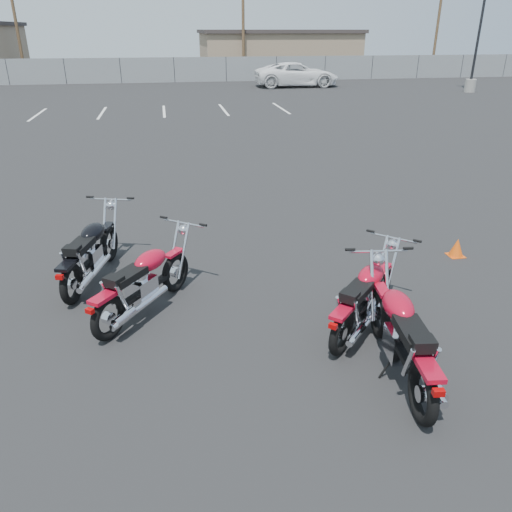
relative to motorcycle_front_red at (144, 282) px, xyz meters
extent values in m
plane|color=black|center=(1.46, -0.34, -0.49)|extent=(120.00, 120.00, 0.00)
torus|color=black|center=(0.45, 0.62, -0.18)|extent=(0.46, 0.57, 0.62)
cylinder|color=silver|center=(0.45, 0.62, -0.18)|extent=(0.18, 0.20, 0.17)
torus|color=black|center=(-0.45, -0.59, -0.18)|extent=(0.46, 0.57, 0.62)
cylinder|color=silver|center=(-0.45, -0.59, -0.18)|extent=(0.18, 0.20, 0.17)
cube|color=black|center=(0.00, 0.01, -0.14)|extent=(0.74, 0.94, 0.06)
cube|color=silver|center=(-0.03, -0.03, -0.08)|extent=(0.47, 0.49, 0.31)
cylinder|color=silver|center=(-0.03, -0.03, 0.11)|extent=(0.32, 0.33, 0.27)
ellipsoid|color=#AE0A22|center=(0.11, 0.16, 0.26)|extent=(0.61, 0.67, 0.27)
cube|color=black|center=(-0.19, -0.24, 0.24)|extent=(0.56, 0.62, 0.10)
cube|color=black|center=(-0.34, -0.44, 0.28)|extent=(0.29, 0.29, 0.12)
cube|color=#AE0A22|center=(-0.47, -0.61, 0.15)|extent=(0.41, 0.46, 0.05)
cube|color=#AE0A22|center=(0.45, 0.62, 0.15)|extent=(0.32, 0.36, 0.04)
cylinder|color=silver|center=(-0.26, -0.54, 0.08)|extent=(0.16, 0.18, 0.41)
cylinder|color=silver|center=(-0.46, -0.39, 0.08)|extent=(0.16, 0.18, 0.41)
cylinder|color=silver|center=(-0.06, -0.34, -0.20)|extent=(0.76, 0.97, 0.13)
cylinder|color=silver|center=(-0.26, -0.60, -0.18)|extent=(0.32, 0.37, 0.14)
cylinder|color=silver|center=(0.60, 0.66, 0.15)|extent=(0.28, 0.36, 0.82)
cylinder|color=silver|center=(0.45, 0.77, 0.15)|extent=(0.28, 0.36, 0.82)
sphere|color=silver|center=(0.62, 0.85, 0.42)|extent=(0.23, 0.23, 0.17)
cylinder|color=silver|center=(0.63, 0.87, 0.53)|extent=(0.60, 0.46, 0.03)
cylinder|color=black|center=(0.91, 0.63, 0.57)|extent=(0.12, 0.10, 0.04)
cylinder|color=black|center=(0.33, 1.07, 0.57)|extent=(0.12, 0.10, 0.04)
cylinder|color=black|center=(-0.18, 0.02, -0.33)|extent=(0.15, 0.12, 0.31)
cube|color=#990505|center=(-0.63, -0.82, 0.08)|extent=(0.12, 0.11, 0.06)
torus|color=black|center=(-0.66, 1.94, -0.18)|extent=(0.28, 0.64, 0.63)
cylinder|color=silver|center=(-0.66, 1.94, -0.18)|extent=(0.15, 0.19, 0.17)
torus|color=black|center=(-1.08, 0.48, -0.18)|extent=(0.28, 0.64, 0.63)
cylinder|color=silver|center=(-1.08, 0.48, -0.18)|extent=(0.15, 0.19, 0.17)
cube|color=black|center=(-0.87, 1.21, -0.13)|extent=(0.40, 1.09, 0.06)
cube|color=silver|center=(-0.88, 1.16, -0.07)|extent=(0.39, 0.46, 0.31)
cylinder|color=silver|center=(-0.88, 1.16, 0.12)|extent=(0.27, 0.31, 0.28)
ellipsoid|color=black|center=(-0.82, 1.39, 0.26)|extent=(0.47, 0.67, 0.27)
cube|color=black|center=(-0.95, 0.91, 0.24)|extent=(0.42, 0.63, 0.10)
cube|color=black|center=(-1.03, 0.66, 0.28)|extent=(0.27, 0.24, 0.13)
cube|color=black|center=(-1.08, 0.46, 0.15)|extent=(0.30, 0.47, 0.05)
cube|color=black|center=(-0.66, 1.94, 0.15)|extent=(0.23, 0.38, 0.04)
cylinder|color=silver|center=(-0.91, 0.60, 0.09)|extent=(0.10, 0.20, 0.41)
cylinder|color=silver|center=(-1.15, 0.67, 0.09)|extent=(0.10, 0.20, 0.41)
cylinder|color=silver|center=(-0.79, 0.86, -0.20)|extent=(0.41, 1.14, 0.13)
cylinder|color=silver|center=(-0.89, 0.54, -0.18)|extent=(0.22, 0.39, 0.14)
cylinder|color=silver|center=(-0.54, 2.04, 0.16)|extent=(0.16, 0.41, 0.83)
cylinder|color=silver|center=(-0.72, 2.09, 0.16)|extent=(0.16, 0.41, 0.83)
sphere|color=silver|center=(-0.58, 2.23, 0.43)|extent=(0.21, 0.21, 0.17)
cylinder|color=silver|center=(-0.58, 2.25, 0.54)|extent=(0.71, 0.23, 0.03)
cylinder|color=black|center=(-0.23, 2.13, 0.58)|extent=(0.13, 0.07, 0.04)
cylinder|color=black|center=(-0.93, 2.33, 0.58)|extent=(0.13, 0.07, 0.04)
cylinder|color=black|center=(-1.04, 1.15, -0.33)|extent=(0.17, 0.07, 0.31)
cube|color=#990505|center=(-1.16, 0.20, 0.09)|extent=(0.12, 0.09, 0.06)
torus|color=black|center=(3.06, -1.14, -0.16)|extent=(0.20, 0.67, 0.66)
cylinder|color=silver|center=(3.06, -1.14, -0.16)|extent=(0.13, 0.19, 0.18)
torus|color=black|center=(2.86, -2.72, -0.16)|extent=(0.20, 0.67, 0.66)
cylinder|color=silver|center=(2.86, -2.72, -0.16)|extent=(0.13, 0.19, 0.18)
cube|color=black|center=(2.96, -1.93, -0.12)|extent=(0.25, 1.16, 0.07)
cube|color=silver|center=(2.96, -1.98, -0.05)|extent=(0.36, 0.45, 0.33)
cylinder|color=silver|center=(2.96, -1.98, 0.15)|extent=(0.25, 0.30, 0.29)
ellipsoid|color=#AE0A22|center=(2.99, -1.73, 0.30)|extent=(0.41, 0.68, 0.28)
cube|color=black|center=(2.92, -2.26, 0.28)|extent=(0.36, 0.64, 0.11)
cube|color=black|center=(2.89, -2.53, 0.32)|extent=(0.27, 0.23, 0.13)
cube|color=#AE0A22|center=(2.86, -2.74, 0.19)|extent=(0.25, 0.48, 0.06)
cube|color=#AE0A22|center=(3.06, -1.14, 0.19)|extent=(0.19, 0.39, 0.04)
cylinder|color=silver|center=(3.02, -2.57, 0.12)|extent=(0.08, 0.21, 0.43)
cylinder|color=silver|center=(2.75, -2.54, 0.12)|extent=(0.08, 0.21, 0.43)
cylinder|color=silver|center=(3.10, -2.28, -0.18)|extent=(0.25, 1.22, 0.14)
cylinder|color=silver|center=(3.05, -2.63, -0.16)|extent=(0.18, 0.40, 0.15)
cylinder|color=silver|center=(3.18, -1.02, 0.19)|extent=(0.10, 0.44, 0.87)
cylinder|color=silver|center=(2.98, -0.99, 0.19)|extent=(0.10, 0.44, 0.87)
sphere|color=silver|center=(3.10, -0.83, 0.48)|extent=(0.20, 0.20, 0.18)
cylinder|color=silver|center=(3.10, -0.81, 0.59)|extent=(0.77, 0.13, 0.03)
cylinder|color=black|center=(3.48, -0.88, 0.63)|extent=(0.14, 0.06, 0.04)
cylinder|color=black|center=(2.72, -0.78, 0.63)|extent=(0.14, 0.06, 0.04)
cylinder|color=black|center=(2.80, -2.02, -0.33)|extent=(0.17, 0.05, 0.33)
cube|color=#990505|center=(2.83, -3.03, 0.12)|extent=(0.12, 0.08, 0.07)
torus|color=black|center=(3.41, -0.39, -0.19)|extent=(0.49, 0.51, 0.60)
cylinder|color=silver|center=(3.41, -0.39, -0.19)|extent=(0.18, 0.18, 0.16)
torus|color=black|center=(2.43, -1.45, -0.19)|extent=(0.49, 0.51, 0.60)
cylinder|color=silver|center=(2.43, -1.45, -0.19)|extent=(0.18, 0.18, 0.16)
cube|color=black|center=(2.92, -0.92, -0.15)|extent=(0.78, 0.83, 0.06)
cube|color=silver|center=(2.89, -0.95, -0.09)|extent=(0.46, 0.47, 0.30)
cylinder|color=silver|center=(2.89, -0.95, 0.09)|extent=(0.31, 0.32, 0.26)
ellipsoid|color=#AE0A22|center=(3.04, -0.79, 0.23)|extent=(0.62, 0.63, 0.25)
cube|color=black|center=(2.72, -1.14, 0.21)|extent=(0.56, 0.58, 0.10)
cube|color=black|center=(2.55, -1.32, 0.24)|extent=(0.28, 0.28, 0.12)
cube|color=#AE0A22|center=(2.42, -1.46, 0.12)|extent=(0.42, 0.43, 0.05)
cube|color=#AE0A22|center=(3.41, -0.39, 0.12)|extent=(0.32, 0.34, 0.04)
cylinder|color=silver|center=(2.62, -1.42, 0.06)|extent=(0.16, 0.17, 0.39)
cylinder|color=silver|center=(2.44, -1.26, 0.06)|extent=(0.16, 0.17, 0.39)
cylinder|color=silver|center=(2.83, -1.25, -0.21)|extent=(0.81, 0.86, 0.13)
cylinder|color=silver|center=(2.62, -1.48, -0.19)|extent=(0.33, 0.34, 0.13)
cylinder|color=silver|center=(3.56, -0.36, 0.13)|extent=(0.30, 0.32, 0.78)
cylinder|color=silver|center=(3.43, -0.24, 0.13)|extent=(0.30, 0.32, 0.78)
sphere|color=silver|center=(3.60, -0.19, 0.38)|extent=(0.22, 0.22, 0.16)
cylinder|color=silver|center=(3.61, -0.17, 0.48)|extent=(0.53, 0.50, 0.03)
cylinder|color=black|center=(3.86, -0.42, 0.52)|extent=(0.11, 0.11, 0.04)
cylinder|color=black|center=(3.35, 0.05, 0.52)|extent=(0.11, 0.11, 0.04)
cylinder|color=black|center=(2.75, -0.90, -0.34)|extent=(0.13, 0.12, 0.30)
cube|color=#990505|center=(2.24, -1.65, 0.06)|extent=(0.11, 0.11, 0.06)
cone|color=#E7500C|center=(5.47, 1.03, -0.32)|extent=(0.25, 0.25, 0.32)
cube|color=#E7500C|center=(5.47, 1.03, -0.49)|extent=(0.28, 0.28, 0.01)
cylinder|color=gray|center=(20.15, 24.61, -0.09)|extent=(0.70, 0.70, 0.80)
cylinder|color=black|center=(20.15, 24.61, 4.48)|extent=(0.16, 0.16, 8.35)
cube|color=slate|center=(1.46, 34.66, 0.41)|extent=(80.00, 0.04, 1.80)
cylinder|color=black|center=(-10.54, 34.66, 0.41)|extent=(0.06, 0.06, 1.80)
cylinder|color=black|center=(-6.54, 34.66, 0.41)|extent=(0.06, 0.06, 1.80)
cylinder|color=black|center=(-2.54, 34.66, 0.41)|extent=(0.06, 0.06, 1.80)
cylinder|color=black|center=(1.46, 34.66, 0.41)|extent=(0.06, 0.06, 1.80)
cylinder|color=black|center=(5.46, 34.66, 0.41)|extent=(0.06, 0.06, 1.80)
cylinder|color=black|center=(9.46, 34.66, 0.41)|extent=(0.06, 0.06, 1.80)
cylinder|color=black|center=(13.46, 34.66, 0.41)|extent=(0.06, 0.06, 1.80)
cylinder|color=black|center=(17.46, 34.66, 0.41)|extent=(0.06, 0.06, 1.80)
cylinder|color=black|center=(21.46, 34.66, 0.41)|extent=(0.06, 0.06, 1.80)
cylinder|color=black|center=(25.46, 34.66, 0.41)|extent=(0.06, 0.06, 1.80)
cylinder|color=black|center=(29.46, 34.66, 0.41)|extent=(0.06, 0.06, 1.80)
cube|color=#8B755A|center=(11.46, 43.66, 1.21)|extent=(14.00, 9.00, 3.40)
cube|color=#362F2D|center=(11.46, 43.66, 3.06)|extent=(14.40, 9.40, 0.30)
cylinder|color=#4C3723|center=(-10.54, 39.66, 4.01)|extent=(0.24, 0.24, 9.00)
cylinder|color=#4C3723|center=(7.46, 38.66, 4.01)|extent=(0.24, 0.24, 9.00)
cylinder|color=#4C3723|center=(25.46, 39.66, 4.01)|extent=(0.24, 0.24, 9.00)
cube|color=silver|center=(-5.54, 19.66, -0.49)|extent=(0.12, 4.00, 0.01)
cube|color=silver|center=(-2.54, 19.66, -0.49)|extent=(0.12, 4.00, 0.01)
cube|color=silver|center=(0.46, 19.66, -0.49)|extent=(0.12, 4.00, 0.01)
cube|color=silver|center=(3.46, 19.66, -0.49)|extent=(0.12, 4.00, 0.01)
cube|color=silver|center=(6.46, 19.66, -0.49)|extent=(0.12, 4.00, 0.01)
imported|color=white|center=(9.88, 29.86, 0.80)|extent=(2.88, 6.87, 2.59)
camera|label=1|loc=(0.46, -6.42, 3.25)|focal=35.00mm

